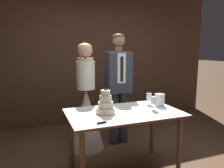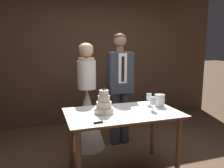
{
  "view_description": "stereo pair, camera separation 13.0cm",
  "coord_description": "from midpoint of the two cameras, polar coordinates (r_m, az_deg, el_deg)",
  "views": [
    {
      "loc": [
        -1.28,
        -2.2,
        1.55
      ],
      "look_at": [
        -0.24,
        0.54,
        1.06
      ],
      "focal_mm": 35.0,
      "sensor_mm": 36.0,
      "label": 1
    },
    {
      "loc": [
        -1.15,
        -2.25,
        1.55
      ],
      "look_at": [
        -0.24,
        0.54,
        1.06
      ],
      "focal_mm": 35.0,
      "sensor_mm": 36.0,
      "label": 2
    }
  ],
  "objects": [
    {
      "name": "bride",
      "position": [
        3.39,
        -7.83,
        -6.91
      ],
      "size": [
        0.54,
        0.54,
        1.62
      ],
      "color": "white",
      "rests_on": "ground_plane"
    },
    {
      "name": "cake_knife",
      "position": [
        2.3,
        -2.37,
        -9.79
      ],
      "size": [
        0.45,
        0.08,
        0.02
      ],
      "rotation": [
        0.0,
        0.0,
        0.13
      ],
      "color": "silver",
      "rests_on": "cake_table"
    },
    {
      "name": "cake_table",
      "position": [
        2.69,
        1.74,
        -9.18
      ],
      "size": [
        1.36,
        0.81,
        0.78
      ],
      "color": "brown",
      "rests_on": "ground_plane"
    },
    {
      "name": "wall_back",
      "position": [
        4.62,
        -5.5,
        7.84
      ],
      "size": [
        5.41,
        0.12,
        2.85
      ],
      "primitive_type": "cube",
      "color": "#513828",
      "rests_on": "ground_plane"
    },
    {
      "name": "tiered_cake",
      "position": [
        2.58,
        -3.14,
        -5.48
      ],
      "size": [
        0.23,
        0.23,
        0.3
      ],
      "color": "beige",
      "rests_on": "cake_table"
    },
    {
      "name": "groom",
      "position": [
        3.46,
        0.62,
        -0.1
      ],
      "size": [
        0.38,
        0.25,
        1.77
      ],
      "color": "#333847",
      "rests_on": "ground_plane"
    },
    {
      "name": "hurricane_candle",
      "position": [
        2.96,
        11.08,
        -4.19
      ],
      "size": [
        0.14,
        0.14,
        0.16
      ],
      "color": "silver",
      "rests_on": "cake_table"
    },
    {
      "name": "wine_glass_middle",
      "position": [
        2.98,
        8.41,
        -3.34
      ],
      "size": [
        0.07,
        0.07,
        0.16
      ],
      "color": "silver",
      "rests_on": "cake_table"
    },
    {
      "name": "wine_glass_near",
      "position": [
        2.74,
        9.43,
        -4.4
      ],
      "size": [
        0.07,
        0.07,
        0.17
      ],
      "color": "silver",
      "rests_on": "cake_table"
    }
  ]
}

